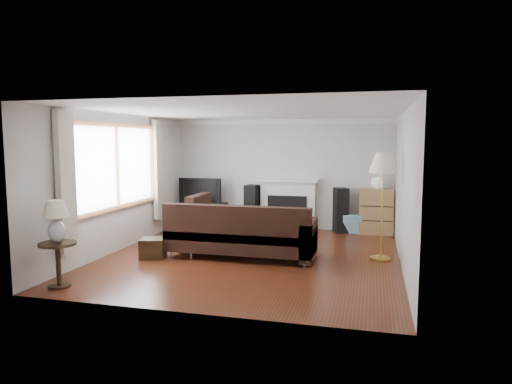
% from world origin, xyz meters
% --- Properties ---
extents(room, '(5.10, 5.60, 2.54)m').
position_xyz_m(room, '(0.00, 0.00, 1.25)').
color(room, '#4D2111').
rests_on(room, ground).
extents(window, '(0.12, 2.74, 1.54)m').
position_xyz_m(window, '(-2.45, -0.20, 1.55)').
color(window, '#955A37').
rests_on(window, room).
extents(curtain_near, '(0.10, 0.35, 2.10)m').
position_xyz_m(curtain_near, '(-2.40, -1.72, 1.40)').
color(curtain_near, beige).
rests_on(curtain_near, room).
extents(curtain_far, '(0.10, 0.35, 2.10)m').
position_xyz_m(curtain_far, '(-2.40, 1.32, 1.40)').
color(curtain_far, beige).
rests_on(curtain_far, room).
extents(fireplace, '(1.40, 0.26, 1.15)m').
position_xyz_m(fireplace, '(0.15, 2.64, 0.57)').
color(fireplace, white).
rests_on(fireplace, room).
extents(tv_stand, '(1.12, 0.50, 0.56)m').
position_xyz_m(tv_stand, '(-1.87, 2.47, 0.28)').
color(tv_stand, black).
rests_on(tv_stand, ground).
extents(television, '(1.03, 0.14, 0.59)m').
position_xyz_m(television, '(-1.87, 2.47, 0.86)').
color(television, black).
rests_on(television, tv_stand).
extents(speaker_left, '(0.32, 0.37, 1.00)m').
position_xyz_m(speaker_left, '(-0.67, 2.54, 0.50)').
color(speaker_left, black).
rests_on(speaker_left, ground).
extents(speaker_right, '(0.37, 0.41, 0.99)m').
position_xyz_m(speaker_right, '(1.36, 2.52, 0.49)').
color(speaker_right, black).
rests_on(speaker_right, ground).
extents(bookshelf, '(0.72, 0.34, 0.98)m').
position_xyz_m(bookshelf, '(2.11, 2.53, 0.49)').
color(bookshelf, '#9A7747').
rests_on(bookshelf, ground).
extents(globe_lamp, '(0.25, 0.25, 0.25)m').
position_xyz_m(globe_lamp, '(2.11, 2.53, 1.11)').
color(globe_lamp, white).
rests_on(globe_lamp, bookshelf).
extents(sectional_sofa, '(2.74, 2.00, 0.89)m').
position_xyz_m(sectional_sofa, '(-0.16, -0.07, 0.44)').
color(sectional_sofa, black).
rests_on(sectional_sofa, ground).
extents(coffee_table, '(1.24, 0.90, 0.44)m').
position_xyz_m(coffee_table, '(-0.29, 1.52, 0.22)').
color(coffee_table, '#A57C4F').
rests_on(coffee_table, ground).
extents(footstool, '(0.49, 0.49, 0.34)m').
position_xyz_m(footstool, '(-1.63, -0.52, 0.17)').
color(footstool, black).
rests_on(footstool, ground).
extents(floor_lamp, '(0.58, 0.58, 1.81)m').
position_xyz_m(floor_lamp, '(2.18, 0.34, 0.91)').
color(floor_lamp, gold).
rests_on(floor_lamp, ground).
extents(side_table, '(0.50, 0.50, 0.62)m').
position_xyz_m(side_table, '(-2.15, -2.29, 0.31)').
color(side_table, black).
rests_on(side_table, ground).
extents(table_lamp, '(0.36, 0.36, 0.58)m').
position_xyz_m(table_lamp, '(-2.15, -2.29, 0.91)').
color(table_lamp, silver).
rests_on(table_lamp, side_table).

